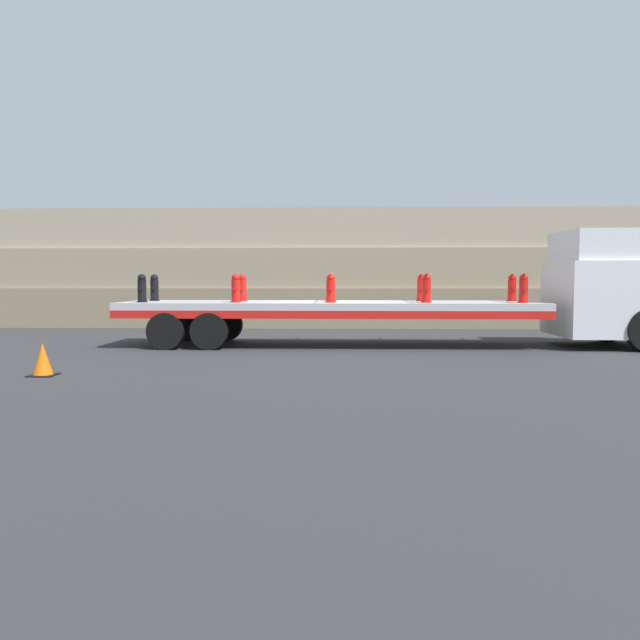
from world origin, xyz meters
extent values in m
plane|color=#2D2D30|center=(0.00, 0.00, 0.00)|extent=(120.00, 120.00, 0.00)
cube|color=#84755B|center=(0.00, 7.03, 0.72)|extent=(60.00, 3.00, 1.43)
cube|color=gray|center=(0.00, 7.18, 2.15)|extent=(60.00, 3.00, 1.43)
cube|color=tan|center=(0.00, 7.33, 3.59)|extent=(60.00, 3.00, 1.43)
cube|color=silver|center=(7.21, 0.00, 1.25)|extent=(2.69, 2.56, 1.92)
cube|color=silver|center=(6.94, 0.00, 2.60)|extent=(1.88, 2.35, 0.78)
cube|color=black|center=(7.95, 0.00, 1.63)|extent=(1.08, 2.25, 1.07)
cylinder|color=black|center=(7.68, 1.21, 0.53)|extent=(1.06, 0.28, 1.06)
cube|color=#B2B2B7|center=(0.00, 0.00, 1.07)|extent=(10.95, 2.42, 0.18)
cube|color=red|center=(0.00, -1.17, 0.88)|extent=(10.95, 0.08, 0.20)
cube|color=red|center=(0.00, 1.17, 0.88)|extent=(10.95, 0.08, 0.20)
cylinder|color=black|center=(-3.01, -1.11, 0.46)|extent=(0.92, 0.30, 0.92)
cylinder|color=black|center=(-3.01, 1.11, 0.46)|extent=(0.92, 0.30, 0.92)
cylinder|color=black|center=(-4.11, -1.11, 0.46)|extent=(0.92, 0.30, 0.92)
cylinder|color=black|center=(-4.11, 1.11, 0.46)|extent=(0.92, 0.30, 0.92)
cylinder|color=black|center=(-4.87, -0.53, 1.18)|extent=(0.28, 0.28, 0.03)
cylinder|color=black|center=(-4.87, -0.53, 1.45)|extent=(0.22, 0.22, 0.58)
sphere|color=black|center=(-4.87, -0.53, 1.79)|extent=(0.21, 0.21, 0.21)
cylinder|color=black|center=(-4.87, -0.70, 1.52)|extent=(0.10, 0.12, 0.10)
cylinder|color=black|center=(-4.87, -0.36, 1.52)|extent=(0.10, 0.12, 0.10)
cylinder|color=black|center=(-4.87, 0.53, 1.18)|extent=(0.28, 0.28, 0.03)
cylinder|color=black|center=(-4.87, 0.53, 1.45)|extent=(0.22, 0.22, 0.58)
sphere|color=black|center=(-4.87, 0.53, 1.79)|extent=(0.21, 0.21, 0.21)
cylinder|color=black|center=(-4.87, 0.36, 1.52)|extent=(0.10, 0.12, 0.10)
cylinder|color=black|center=(-4.87, 0.70, 1.52)|extent=(0.10, 0.12, 0.10)
cylinder|color=red|center=(-2.44, -0.53, 1.18)|extent=(0.28, 0.28, 0.03)
cylinder|color=red|center=(-2.44, -0.53, 1.45)|extent=(0.22, 0.22, 0.58)
sphere|color=red|center=(-2.44, -0.53, 1.79)|extent=(0.21, 0.21, 0.21)
cylinder|color=red|center=(-2.44, -0.70, 1.52)|extent=(0.10, 0.12, 0.10)
cylinder|color=red|center=(-2.44, -0.36, 1.52)|extent=(0.10, 0.12, 0.10)
cylinder|color=red|center=(-2.44, 0.53, 1.18)|extent=(0.28, 0.28, 0.03)
cylinder|color=red|center=(-2.44, 0.53, 1.45)|extent=(0.22, 0.22, 0.58)
sphere|color=red|center=(-2.44, 0.53, 1.79)|extent=(0.21, 0.21, 0.21)
cylinder|color=red|center=(-2.44, 0.36, 1.52)|extent=(0.10, 0.12, 0.10)
cylinder|color=red|center=(-2.44, 0.70, 1.52)|extent=(0.10, 0.12, 0.10)
cylinder|color=red|center=(0.00, -0.53, 1.18)|extent=(0.28, 0.28, 0.03)
cylinder|color=red|center=(0.00, -0.53, 1.45)|extent=(0.22, 0.22, 0.58)
sphere|color=red|center=(0.00, -0.53, 1.79)|extent=(0.21, 0.21, 0.21)
cylinder|color=red|center=(0.00, -0.70, 1.52)|extent=(0.10, 0.12, 0.10)
cylinder|color=red|center=(0.00, -0.36, 1.52)|extent=(0.10, 0.12, 0.10)
cylinder|color=red|center=(0.00, 0.53, 1.18)|extent=(0.28, 0.28, 0.03)
cylinder|color=red|center=(0.00, 0.53, 1.45)|extent=(0.22, 0.22, 0.58)
sphere|color=red|center=(0.00, 0.53, 1.79)|extent=(0.21, 0.21, 0.21)
cylinder|color=red|center=(0.00, 0.36, 1.52)|extent=(0.10, 0.12, 0.10)
cylinder|color=red|center=(0.00, 0.70, 1.52)|extent=(0.10, 0.12, 0.10)
cylinder|color=red|center=(2.44, -0.53, 1.18)|extent=(0.28, 0.28, 0.03)
cylinder|color=red|center=(2.44, -0.53, 1.45)|extent=(0.22, 0.22, 0.58)
sphere|color=red|center=(2.44, -0.53, 1.79)|extent=(0.21, 0.21, 0.21)
cylinder|color=red|center=(2.44, -0.70, 1.52)|extent=(0.10, 0.12, 0.10)
cylinder|color=red|center=(2.44, -0.36, 1.52)|extent=(0.10, 0.12, 0.10)
cylinder|color=red|center=(2.44, 0.53, 1.18)|extent=(0.28, 0.28, 0.03)
cylinder|color=red|center=(2.44, 0.53, 1.45)|extent=(0.22, 0.22, 0.58)
sphere|color=red|center=(2.44, 0.53, 1.79)|extent=(0.21, 0.21, 0.21)
cylinder|color=red|center=(2.44, 0.36, 1.52)|extent=(0.10, 0.12, 0.10)
cylinder|color=red|center=(2.44, 0.70, 1.52)|extent=(0.10, 0.12, 0.10)
cylinder|color=red|center=(4.87, -0.53, 1.18)|extent=(0.28, 0.28, 0.03)
cylinder|color=red|center=(4.87, -0.53, 1.45)|extent=(0.22, 0.22, 0.58)
sphere|color=red|center=(4.87, -0.53, 1.79)|extent=(0.21, 0.21, 0.21)
cylinder|color=red|center=(4.87, -0.70, 1.52)|extent=(0.10, 0.12, 0.10)
cylinder|color=red|center=(4.87, -0.36, 1.52)|extent=(0.10, 0.12, 0.10)
cylinder|color=red|center=(4.87, 0.53, 1.18)|extent=(0.28, 0.28, 0.03)
cylinder|color=red|center=(4.87, 0.53, 1.45)|extent=(0.22, 0.22, 0.58)
sphere|color=red|center=(4.87, 0.53, 1.79)|extent=(0.21, 0.21, 0.21)
cylinder|color=red|center=(4.87, 0.36, 1.52)|extent=(0.10, 0.12, 0.10)
cylinder|color=red|center=(4.87, 0.70, 1.52)|extent=(0.10, 0.12, 0.10)
cube|color=yellow|center=(0.00, 0.00, 1.90)|extent=(0.05, 2.62, 0.01)
cube|color=yellow|center=(2.44, 0.00, 1.90)|extent=(0.05, 2.62, 0.01)
cube|color=yellow|center=(4.87, 0.00, 1.90)|extent=(0.05, 2.62, 0.01)
cube|color=black|center=(-5.15, -5.38, 0.01)|extent=(0.46, 0.46, 0.03)
cone|color=orange|center=(-5.15, -5.38, 0.31)|extent=(0.35, 0.35, 0.58)
camera|label=1|loc=(0.31, -16.45, 1.76)|focal=35.00mm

